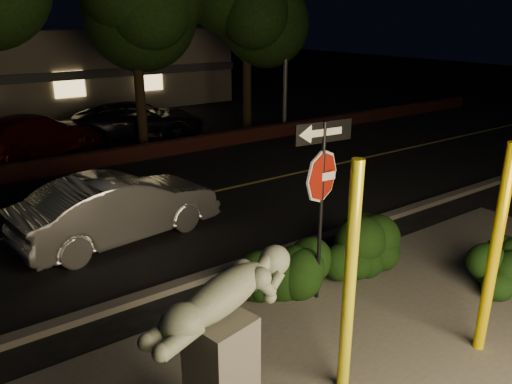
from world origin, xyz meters
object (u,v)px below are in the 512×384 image
yellow_pole_right (495,253)px  yellow_pole_left (350,283)px  silver_sedan (119,207)px  parked_car_dark (139,120)px  sculpture (223,339)px  parked_car_darkred (34,136)px  signpost (322,177)px

yellow_pole_right → yellow_pole_left: bearing=165.8°
yellow_pole_left → yellow_pole_right: (2.22, -0.56, -0.01)m
yellow_pole_left → yellow_pole_right: 2.29m
silver_sedan → parked_car_dark: 9.75m
sculpture → parked_car_darkred: sculpture is taller
parked_car_darkred → silver_sedan: bearing=153.3°
yellow_pole_left → parked_car_darkred: size_ratio=0.61×
silver_sedan → parked_car_dark: size_ratio=0.86×
silver_sedan → sculpture: bearing=162.7°
yellow_pole_right → parked_car_darkred: (-2.79, 14.91, -0.81)m
silver_sedan → parked_car_dark: (4.19, 8.80, -0.02)m
yellow_pole_right → parked_car_darkred: 15.19m
sculpture → parked_car_dark: 15.67m
signpost → parked_car_darkred: (-1.78, 12.50, -1.46)m
yellow_pole_right → sculpture: yellow_pole_right is taller
parked_car_darkred → parked_car_dark: (4.11, 0.65, -0.04)m
signpost → sculpture: 3.42m
sculpture → parked_car_dark: (5.22, 14.76, -0.61)m
signpost → silver_sedan: signpost is taller
yellow_pole_left → parked_car_dark: size_ratio=0.62×
parked_car_darkred → parked_car_dark: parked_car_darkred is taller
yellow_pole_right → parked_car_darkred: bearing=100.6°
yellow_pole_right → signpost: 2.70m
parked_car_darkred → yellow_pole_right: bearing=164.4°
sculpture → parked_car_dark: sculpture is taller
yellow_pole_right → silver_sedan: yellow_pole_right is taller
sculpture → yellow_pole_left: bearing=-19.4°
yellow_pole_left → sculpture: yellow_pole_left is taller
silver_sedan → signpost: bearing=-164.4°
yellow_pole_left → silver_sedan: yellow_pole_left is taller
signpost → sculpture: bearing=-144.8°
sculpture → silver_sedan: 6.08m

